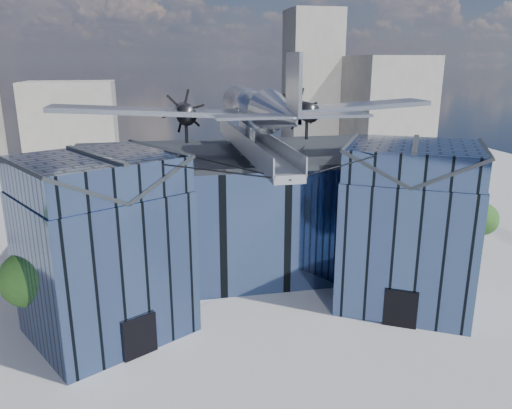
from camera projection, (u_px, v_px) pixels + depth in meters
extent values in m
plane|color=gray|center=(262.00, 307.00, 36.12)|extent=(120.00, 120.00, 0.00)
cube|color=#3E537E|center=(240.00, 210.00, 43.27)|extent=(28.00, 14.00, 9.50)
cube|color=#292C31|center=(239.00, 153.00, 41.90)|extent=(28.00, 14.00, 0.40)
cube|color=#3E537E|center=(105.00, 263.00, 31.82)|extent=(11.79, 11.43, 9.50)
cube|color=#3E537E|center=(97.00, 174.00, 30.20)|extent=(11.56, 11.20, 2.20)
cube|color=#292C31|center=(59.00, 180.00, 28.76)|extent=(7.98, 9.23, 2.40)
cube|color=#292C31|center=(130.00, 169.00, 31.64)|extent=(7.98, 9.23, 2.40)
cube|color=#292C31|center=(95.00, 155.00, 29.88)|extent=(4.30, 7.10, 0.18)
cube|color=black|center=(140.00, 336.00, 29.87)|extent=(2.03, 1.32, 2.60)
cube|color=black|center=(165.00, 247.00, 34.70)|extent=(0.34, 0.34, 9.50)
cube|color=#3E537E|center=(407.00, 240.00, 35.91)|extent=(11.79, 11.43, 9.50)
cube|color=#3E537E|center=(414.00, 160.00, 34.28)|extent=(11.56, 11.20, 2.20)
cube|color=#292C31|center=(381.00, 158.00, 34.96)|extent=(7.98, 9.23, 2.40)
cube|color=#292C31|center=(449.00, 162.00, 33.60)|extent=(7.98, 9.23, 2.40)
cube|color=#292C31|center=(416.00, 144.00, 33.96)|extent=(4.30, 7.10, 0.18)
cube|color=black|center=(400.00, 309.00, 33.17)|extent=(2.03, 1.32, 2.60)
cube|color=black|center=(344.00, 234.00, 37.27)|extent=(0.34, 0.34, 9.50)
cube|color=#92979F|center=(252.00, 148.00, 36.33)|extent=(1.80, 21.00, 0.50)
cube|color=#92979F|center=(240.00, 139.00, 35.98)|extent=(0.08, 21.00, 1.10)
cube|color=#92979F|center=(264.00, 138.00, 36.33)|extent=(0.08, 21.00, 1.10)
cylinder|color=#92979F|center=(232.00, 138.00, 45.46)|extent=(0.44, 0.44, 1.35)
cylinder|color=#92979F|center=(243.00, 149.00, 39.81)|extent=(0.44, 0.44, 1.35)
cylinder|color=#92979F|center=(253.00, 158.00, 36.05)|extent=(0.44, 0.44, 1.35)
cylinder|color=#92979F|center=(250.00, 134.00, 36.54)|extent=(0.70, 0.70, 1.40)
cylinder|color=black|center=(187.00, 167.00, 28.17)|extent=(10.55, 6.08, 0.69)
cylinder|color=black|center=(361.00, 160.00, 30.22)|extent=(10.55, 6.08, 0.69)
cylinder|color=black|center=(214.00, 162.00, 34.02)|extent=(6.09, 17.04, 1.19)
cylinder|color=black|center=(299.00, 159.00, 35.19)|extent=(6.09, 17.04, 1.19)
cylinder|color=#A0A4AC|center=(250.00, 107.00, 36.00)|extent=(2.50, 11.00, 2.50)
sphere|color=#A0A4AC|center=(238.00, 101.00, 41.17)|extent=(2.50, 2.50, 2.50)
cube|color=black|center=(240.00, 93.00, 40.04)|extent=(1.60, 1.40, 0.50)
cone|color=#A0A4AC|center=(282.00, 115.00, 27.45)|extent=(2.50, 7.00, 2.50)
cube|color=#A0A4AC|center=(294.00, 88.00, 24.84)|extent=(0.18, 2.40, 3.40)
cube|color=#A0A4AC|center=(293.00, 116.00, 25.32)|extent=(8.00, 1.80, 0.14)
cube|color=#A0A4AC|center=(152.00, 111.00, 35.66)|extent=(14.00, 3.20, 1.08)
cylinder|color=black|center=(185.00, 113.00, 36.76)|extent=(1.44, 3.20, 1.44)
cone|color=black|center=(184.00, 111.00, 38.46)|extent=(0.70, 0.70, 0.70)
cube|color=black|center=(183.00, 111.00, 38.60)|extent=(1.05, 0.06, 3.33)
cube|color=black|center=(183.00, 111.00, 38.60)|extent=(2.53, 0.06, 2.53)
cube|color=black|center=(183.00, 111.00, 38.60)|extent=(3.33, 0.06, 1.05)
cylinder|color=black|center=(186.00, 131.00, 36.54)|extent=(0.24, 0.24, 1.75)
cube|color=#A0A4AC|center=(337.00, 108.00, 38.38)|extent=(14.00, 3.20, 1.08)
cylinder|color=black|center=(305.00, 111.00, 38.55)|extent=(1.44, 3.20, 1.44)
cone|color=black|center=(298.00, 109.00, 40.25)|extent=(0.70, 0.70, 0.70)
cube|color=black|center=(298.00, 109.00, 40.39)|extent=(1.05, 0.06, 3.33)
cube|color=black|center=(298.00, 109.00, 40.39)|extent=(2.53, 0.06, 2.53)
cube|color=black|center=(298.00, 109.00, 40.39)|extent=(3.33, 0.06, 1.05)
cylinder|color=black|center=(307.00, 128.00, 38.33)|extent=(0.24, 0.24, 1.75)
cube|color=gray|center=(385.00, 111.00, 85.01)|extent=(12.00, 14.00, 18.00)
cube|color=gray|center=(72.00, 125.00, 82.03)|extent=(14.00, 10.00, 14.00)
cube|color=gray|center=(312.00, 84.00, 91.36)|extent=(9.00, 9.00, 26.00)
cylinder|color=black|center=(34.00, 314.00, 32.29)|extent=(0.41, 0.41, 2.81)
sphere|color=#264D1B|center=(29.00, 279.00, 31.59)|extent=(3.86, 3.86, 3.67)
cylinder|color=black|center=(479.00, 240.00, 46.34)|extent=(0.34, 0.34, 2.31)
sphere|color=#264D1B|center=(482.00, 219.00, 45.77)|extent=(3.25, 3.25, 3.02)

